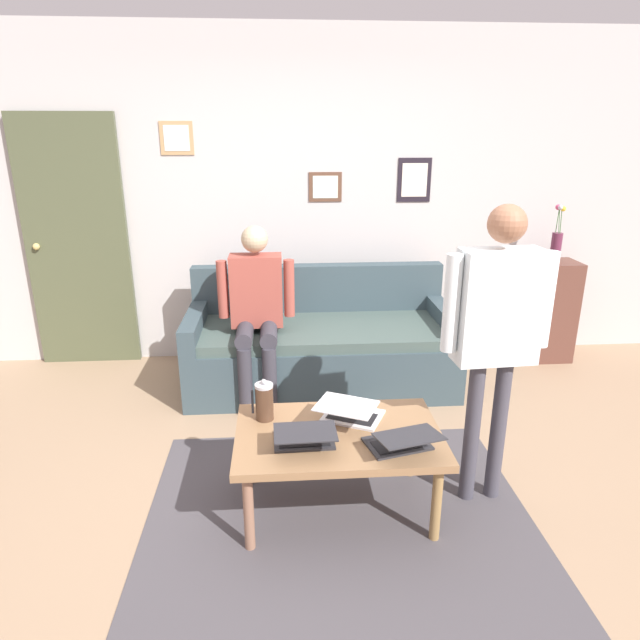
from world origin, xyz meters
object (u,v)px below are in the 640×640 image
(laptop_right, at_px, (401,441))
(side_shelf, at_px, (547,311))
(french_press, at_px, (264,401))
(person_seated, at_px, (256,305))
(couch, at_px, (321,346))
(interior_door, at_px, (77,244))
(laptop_center, at_px, (304,437))
(laptop_left, at_px, (351,412))
(person_standing, at_px, (497,321))
(coffee_table, at_px, (338,441))
(flower_vase, at_px, (556,243))

(laptop_right, bearing_deg, side_shelf, -129.28)
(french_press, height_order, person_seated, person_seated)
(couch, distance_m, laptop_right, 1.79)
(interior_door, relative_size, laptop_center, 6.77)
(laptop_left, height_order, laptop_center, laptop_left)
(french_press, distance_m, person_standing, 1.25)
(coffee_table, bearing_deg, flower_vase, -136.07)
(flower_vase, bearing_deg, interior_door, -3.25)
(interior_door, distance_m, person_seated, 1.71)
(laptop_left, bearing_deg, coffee_table, 56.44)
(french_press, distance_m, flower_vase, 3.01)
(couch, bearing_deg, flower_vase, -169.67)
(coffee_table, distance_m, french_press, 0.44)
(french_press, height_order, side_shelf, side_shelf)
(couch, distance_m, person_seated, 0.68)
(side_shelf, bearing_deg, person_seated, 13.43)
(laptop_left, bearing_deg, person_standing, 174.86)
(laptop_left, height_order, flower_vase, flower_vase)
(coffee_table, xyz_separation_m, person_standing, (-0.79, -0.05, 0.61))
(laptop_left, xyz_separation_m, laptop_center, (0.25, 0.22, -0.01))
(interior_door, bearing_deg, coffee_table, 131.74)
(person_seated, bearing_deg, laptop_left, 113.13)
(side_shelf, bearing_deg, coffee_table, 43.92)
(interior_door, xyz_separation_m, laptop_left, (-2.01, 2.05, -0.52))
(laptop_right, relative_size, person_seated, 0.30)
(side_shelf, height_order, flower_vase, flower_vase)
(laptop_left, xyz_separation_m, flower_vase, (-1.94, -1.83, 0.52))
(person_standing, bearing_deg, french_press, -5.63)
(laptop_right, relative_size, side_shelf, 0.44)
(person_standing, relative_size, person_seated, 1.24)
(laptop_center, bearing_deg, laptop_left, -138.77)
(flower_vase, bearing_deg, laptop_right, 50.73)
(person_standing, bearing_deg, laptop_right, 24.43)
(laptop_left, bearing_deg, french_press, -6.40)
(side_shelf, height_order, person_seated, person_seated)
(french_press, xyz_separation_m, flower_vase, (-2.39, -1.78, 0.47))
(laptop_right, distance_m, person_seated, 1.71)
(french_press, relative_size, side_shelf, 0.27)
(laptop_center, xyz_separation_m, laptop_right, (-0.46, 0.07, 0.00))
(laptop_center, xyz_separation_m, flower_vase, (-2.19, -2.05, 0.53))
(laptop_left, distance_m, laptop_center, 0.34)
(interior_door, height_order, french_press, interior_door)
(laptop_left, bearing_deg, couch, -88.10)
(couch, distance_m, person_standing, 1.85)
(coffee_table, height_order, laptop_center, laptop_center)
(laptop_center, height_order, side_shelf, side_shelf)
(interior_door, relative_size, side_shelf, 2.36)
(laptop_right, relative_size, person_standing, 0.24)
(side_shelf, xyz_separation_m, flower_vase, (0.00, 0.00, 0.59))
(interior_door, height_order, person_seated, interior_door)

